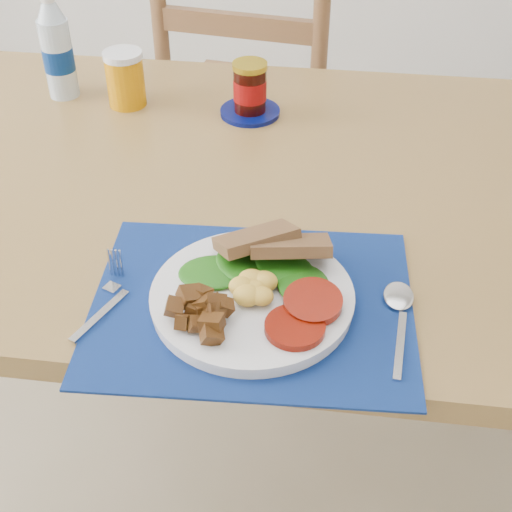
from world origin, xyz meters
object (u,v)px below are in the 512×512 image
Objects in this scene: breakfast_plate at (248,294)px; juice_glass at (125,80)px; jam_on_saucer at (250,92)px; water_bottle at (57,52)px; chair_far at (252,68)px.

breakfast_plate is 2.63× the size of juice_glass.
jam_on_saucer is (-0.07, 0.54, 0.02)m from breakfast_plate.
chair_far is at bearing 56.09° from water_bottle.
breakfast_plate is 0.74m from water_bottle.
jam_on_saucer is at bearing -2.03° from juice_glass.
breakfast_plate is at bearing -60.01° from juice_glass.
water_bottle is at bearing 170.70° from juice_glass.
juice_glass reaches higher than breakfast_plate.
chair_far reaches higher than juice_glass.
juice_glass is 0.88× the size of jam_on_saucer.
chair_far reaches higher than jam_on_saucer.
breakfast_plate is at bearing 105.07° from chair_far.
water_bottle reaches higher than breakfast_plate.
breakfast_plate is 0.55m from jam_on_saucer.
breakfast_plate is 2.32× the size of jam_on_saucer.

